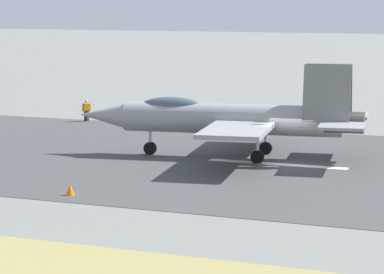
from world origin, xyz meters
The scene contains 5 objects.
ground_plane centered at (0.00, 0.00, 0.00)m, with size 400.00×400.00×0.00m, color slate.
runway_strip centered at (-0.02, 0.00, 0.01)m, with size 240.00×26.00×0.02m.
fighter_jet centered at (3.66, -1.16, 2.35)m, with size 17.47×14.05×5.55m.
crew_person centered at (19.30, -12.46, 0.81)m, with size 0.50×0.54×1.63m.
marker_cone_mid centered at (7.29, 11.55, 0.28)m, with size 0.44×0.44×0.55m, color orange.
Camera 1 is at (-13.80, 48.96, 9.12)m, focal length 86.56 mm.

